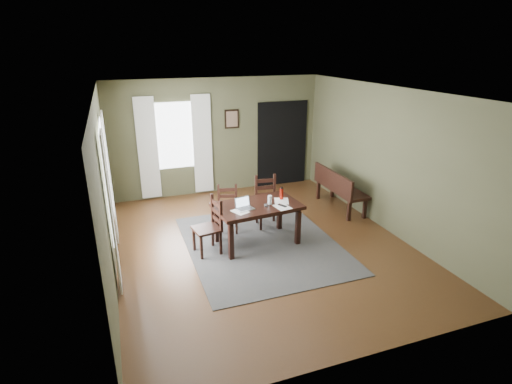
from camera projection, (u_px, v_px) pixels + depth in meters
name	position (u px, v px, depth m)	size (l,w,h in m)	color
ground	(262.00, 244.00, 7.22)	(5.00, 6.00, 0.01)	#492C16
room_shell	(262.00, 147.00, 6.59)	(5.02, 6.02, 2.71)	#4A4B31
rug	(262.00, 244.00, 7.21)	(2.60, 3.20, 0.01)	#3A3A3A
dining_table	(257.00, 209.00, 7.03)	(1.56, 1.03, 0.74)	black
chair_end	(209.00, 227.00, 6.78)	(0.50, 0.49, 0.98)	black
chair_back_left	(228.00, 209.00, 7.61)	(0.47, 0.47, 0.89)	black
chair_back_right	(267.00, 202.00, 7.82)	(0.49, 0.49, 1.00)	black
bench	(338.00, 186.00, 8.61)	(0.49, 1.54, 0.87)	black
laptop	(244.00, 206.00, 6.81)	(0.33, 0.28, 0.20)	#B7B7BC
computer_mouse	(266.00, 205.00, 6.92)	(0.05, 0.08, 0.03)	#3F3F42
tv_remote	(282.00, 206.00, 6.93)	(0.05, 0.17, 0.02)	black
drinking_glass	(270.00, 200.00, 6.98)	(0.07, 0.07, 0.16)	silver
water_bottle	(282.00, 194.00, 7.20)	(0.07, 0.07, 0.24)	#A1190C
paper_a	(240.00, 211.00, 6.70)	(0.21, 0.28, 0.00)	white
paper_b	(282.00, 207.00, 6.89)	(0.23, 0.30, 0.00)	white
paper_d	(281.00, 201.00, 7.15)	(0.25, 0.32, 0.00)	white
window_left	(107.00, 179.00, 6.11)	(0.01, 1.30, 1.70)	white
window_back	(175.00, 136.00, 9.02)	(1.00, 0.01, 1.50)	white
curtain_left_near	(112.00, 214.00, 5.48)	(0.03, 0.48, 2.30)	silver
curtain_left_far	(110.00, 179.00, 6.93)	(0.03, 0.48, 2.30)	silver
curtain_back_left	(148.00, 149.00, 8.88)	(0.44, 0.03, 2.30)	silver
curtain_back_right	(203.00, 145.00, 9.27)	(0.44, 0.03, 2.30)	silver
framed_picture	(232.00, 119.00, 9.34)	(0.34, 0.03, 0.44)	black
doorway_back	(282.00, 144.00, 9.99)	(1.30, 0.03, 2.10)	black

